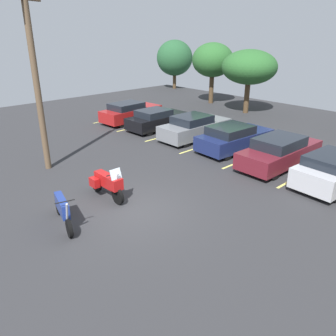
# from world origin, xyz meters

# --- Properties ---
(ground) EXTENTS (44.00, 44.00, 0.10)m
(ground) POSITION_xyz_m (0.00, 0.00, -0.05)
(ground) COLOR #2D2D30
(motorcycle_touring) EXTENTS (2.18, 0.87, 1.42)m
(motorcycle_touring) POSITION_xyz_m (-1.42, -0.15, 0.66)
(motorcycle_touring) COLOR black
(motorcycle_touring) RESTS_ON ground
(motorcycle_second) EXTENTS (2.23, 0.81, 1.24)m
(motorcycle_second) POSITION_xyz_m (-0.74, -2.35, 0.58)
(motorcycle_second) COLOR black
(motorcycle_second) RESTS_ON ground
(parking_stripes) EXTENTS (20.56, 4.87, 0.01)m
(parking_stripes) POSITION_xyz_m (-1.72, 7.98, 0.00)
(parking_stripes) COLOR #EAE066
(parking_stripes) RESTS_ON ground
(car_red) EXTENTS (2.08, 4.64, 1.42)m
(car_red) POSITION_xyz_m (-10.47, 7.78, 0.70)
(car_red) COLOR maroon
(car_red) RESTS_ON ground
(car_black) EXTENTS (1.90, 4.35, 1.35)m
(car_black) POSITION_xyz_m (-7.68, 7.89, 0.66)
(car_black) COLOR black
(car_black) RESTS_ON ground
(car_grey) EXTENTS (1.85, 4.74, 1.46)m
(car_grey) POSITION_xyz_m (-4.53, 8.16, 0.71)
(car_grey) COLOR slate
(car_grey) RESTS_ON ground
(car_navy) EXTENTS (2.17, 4.60, 1.43)m
(car_navy) POSITION_xyz_m (-1.59, 8.14, 0.70)
(car_navy) COLOR navy
(car_navy) RESTS_ON ground
(car_maroon) EXTENTS (1.92, 4.92, 1.47)m
(car_maroon) POSITION_xyz_m (1.32, 7.88, 0.72)
(car_maroon) COLOR maroon
(car_maroon) RESTS_ON ground
(car_silver) EXTENTS (2.12, 4.44, 1.44)m
(car_silver) POSITION_xyz_m (4.10, 7.57, 0.72)
(car_silver) COLOR #B7B7BC
(car_silver) RESTS_ON ground
(utility_pole) EXTENTS (0.90, 1.67, 7.92)m
(utility_pole) POSITION_xyz_m (-6.02, -0.50, 4.10)
(utility_pole) COLOR brown
(utility_pole) RESTS_ON ground
(tree_center_right) EXTENTS (3.59, 3.59, 5.22)m
(tree_center_right) POSITION_xyz_m (-11.00, 17.26, 3.73)
(tree_center_right) COLOR #4C3823
(tree_center_right) RESTS_ON ground
(tree_right) EXTENTS (4.23, 4.23, 4.85)m
(tree_right) POSITION_xyz_m (-6.52, 16.30, 3.52)
(tree_right) COLOR #4C3823
(tree_right) RESTS_ON ground
(tree_left) EXTENTS (3.95, 3.95, 5.23)m
(tree_left) POSITION_xyz_m (-19.30, 20.65, 3.32)
(tree_left) COLOR #4C3823
(tree_left) RESTS_ON ground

